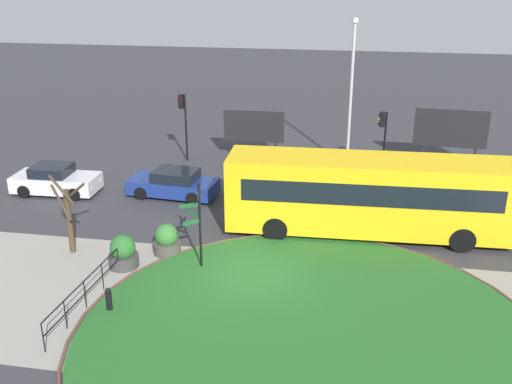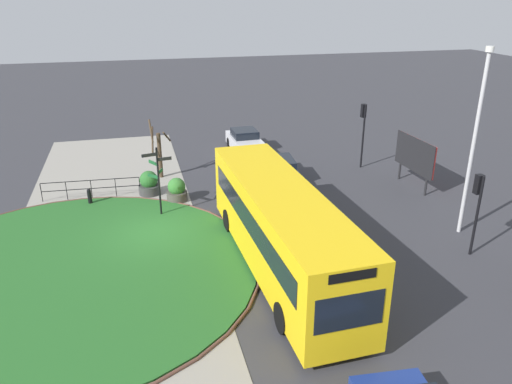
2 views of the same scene
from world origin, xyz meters
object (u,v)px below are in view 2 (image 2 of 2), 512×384
(traffic_light_far, at_px, (363,121))
(planter_near_signpost, at_px, (149,184))
(car_far_lane, at_px, (245,141))
(lamppost_tall, at_px, (474,139))
(traffic_light_near, at_px, (478,197))
(street_tree_bare, at_px, (159,151))
(signpost_directional, at_px, (158,176))
(bus_yellow, at_px, (281,227))
(car_near_lane, at_px, (279,170))
(planter_kerbside, at_px, (177,191))
(bollard_foreground, at_px, (90,197))
(billboard_left, at_px, (415,155))

(traffic_light_far, xyz_separation_m, planter_near_signpost, (1.33, -12.56, -2.22))
(car_far_lane, height_order, lamppost_tall, lamppost_tall)
(traffic_light_near, xyz_separation_m, street_tree_bare, (-11.94, -11.44, -0.89))
(signpost_directional, height_order, bus_yellow, signpost_directional)
(car_far_lane, height_order, traffic_light_near, traffic_light_near)
(car_near_lane, height_order, traffic_light_near, traffic_light_near)
(planter_kerbside, bearing_deg, bollard_foreground, -97.54)
(billboard_left, bearing_deg, traffic_light_far, -163.25)
(car_near_lane, xyz_separation_m, car_far_lane, (-5.77, -0.57, 0.03))
(car_near_lane, height_order, lamppost_tall, lamppost_tall)
(planter_near_signpost, bearing_deg, car_far_lane, 132.78)
(car_far_lane, bearing_deg, traffic_light_near, 18.55)
(billboard_left, relative_size, planter_near_signpost, 2.73)
(bollard_foreground, distance_m, traffic_light_near, 17.66)
(bollard_foreground, distance_m, traffic_light_far, 15.80)
(lamppost_tall, xyz_separation_m, street_tree_bare, (-10.19, -12.26, -2.68))
(planter_kerbside, bearing_deg, car_far_lane, 144.32)
(bollard_foreground, bearing_deg, bus_yellow, 42.26)
(billboard_left, bearing_deg, traffic_light_near, -14.66)
(traffic_light_far, bearing_deg, signpost_directional, 107.15)
(car_far_lane, bearing_deg, signpost_directional, -36.34)
(car_near_lane, distance_m, billboard_left, 7.32)
(traffic_light_far, distance_m, billboard_left, 4.09)
(billboard_left, bearing_deg, lamppost_tall, -10.37)
(traffic_light_far, height_order, street_tree_bare, traffic_light_far)
(traffic_light_far, bearing_deg, bollard_foreground, 95.90)
(car_near_lane, bearing_deg, lamppost_tall, -138.45)
(traffic_light_near, relative_size, traffic_light_far, 0.88)
(traffic_light_near, relative_size, planter_kerbside, 2.75)
(planter_kerbside, relative_size, street_tree_bare, 0.37)
(billboard_left, height_order, planter_kerbside, billboard_left)
(car_near_lane, distance_m, car_far_lane, 5.80)
(car_far_lane, distance_m, traffic_light_far, 7.94)
(car_far_lane, bearing_deg, bollard_foreground, -55.96)
(planter_near_signpost, height_order, planter_kerbside, planter_near_signpost)
(bollard_foreground, xyz_separation_m, planter_kerbside, (0.56, 4.24, 0.10))
(bus_yellow, height_order, traffic_light_far, traffic_light_far)
(lamppost_tall, height_order, street_tree_bare, lamppost_tall)
(signpost_directional, xyz_separation_m, planter_near_signpost, (-2.79, -0.36, -1.43))
(bus_yellow, xyz_separation_m, planter_near_signpost, (-8.80, -4.44, -1.17))
(planter_near_signpost, bearing_deg, traffic_light_near, 51.97)
(street_tree_bare, bearing_deg, bus_yellow, 18.22)
(bus_yellow, bearing_deg, traffic_light_near, 82.55)
(planter_kerbside, bearing_deg, traffic_light_far, 102.87)
(traffic_light_near, xyz_separation_m, traffic_light_far, (-10.87, 0.36, 0.32))
(car_near_lane, bearing_deg, billboard_left, -106.69)
(traffic_light_far, height_order, lamppost_tall, lamppost_tall)
(signpost_directional, xyz_separation_m, traffic_light_far, (-4.11, 12.20, 0.78))
(traffic_light_far, bearing_deg, planter_near_signpost, 94.55)
(car_near_lane, distance_m, planter_near_signpost, 7.13)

